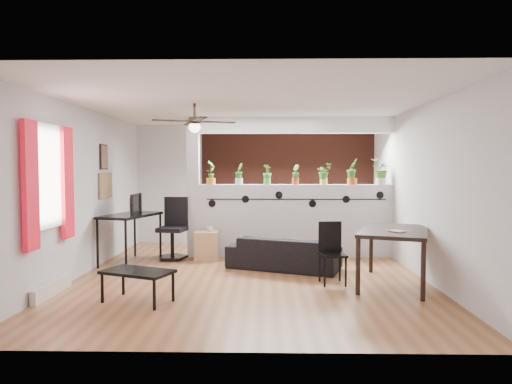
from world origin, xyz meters
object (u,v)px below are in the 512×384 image
(sofa, at_px, (284,254))
(coffee_table, at_px, (138,274))
(potted_plant_0, at_px, (211,172))
(office_chair, at_px, (174,232))
(potted_plant_4, at_px, (324,173))
(potted_plant_2, at_px, (267,174))
(potted_plant_6, at_px, (381,171))
(potted_plant_3, at_px, (295,174))
(potted_plant_1, at_px, (239,173))
(ceiling_fan, at_px, (195,123))
(dining_table, at_px, (394,235))
(potted_plant_5, at_px, (352,171))
(cube_shelf, at_px, (207,245))
(cup, at_px, (209,229))
(folding_chair, at_px, (331,247))
(computer_desk, at_px, (130,219))

(sofa, relative_size, coffee_table, 1.79)
(potted_plant_0, xyz_separation_m, office_chair, (-0.65, -0.29, -1.10))
(potted_plant_4, height_order, sofa, potted_plant_4)
(potted_plant_2, relative_size, sofa, 0.22)
(potted_plant_6, bearing_deg, potted_plant_4, 180.00)
(potted_plant_3, distance_m, coffee_table, 3.86)
(potted_plant_1, distance_m, potted_plant_3, 1.05)
(ceiling_fan, distance_m, dining_table, 3.29)
(potted_plant_3, relative_size, potted_plant_5, 0.76)
(cube_shelf, xyz_separation_m, cup, (0.05, 0.00, 0.31))
(potted_plant_5, bearing_deg, coffee_table, -136.97)
(folding_chair, bearing_deg, computer_desk, 158.18)
(sofa, distance_m, dining_table, 1.88)
(folding_chair, bearing_deg, dining_table, -6.86)
(dining_table, bearing_deg, computer_desk, 161.13)
(cube_shelf, bearing_deg, coffee_table, -102.25)
(potted_plant_1, height_order, sofa, potted_plant_1)
(potted_plant_4, relative_size, potted_plant_5, 0.81)
(potted_plant_1, xyz_separation_m, cube_shelf, (-0.57, -0.34, -1.31))
(ceiling_fan, height_order, potted_plant_1, ceiling_fan)
(computer_desk, relative_size, coffee_table, 1.36)
(potted_plant_0, relative_size, computer_desk, 0.35)
(potted_plant_3, relative_size, folding_chair, 0.42)
(potted_plant_0, relative_size, cup, 3.62)
(potted_plant_3, distance_m, potted_plant_6, 1.58)
(potted_plant_1, relative_size, coffee_table, 0.41)
(ceiling_fan, height_order, dining_table, ceiling_fan)
(potted_plant_5, distance_m, cube_shelf, 3.02)
(sofa, xyz_separation_m, cube_shelf, (-1.36, 0.74, 0.00))
(folding_chair, bearing_deg, cube_shelf, 140.84)
(folding_chair, bearing_deg, potted_plant_3, 101.08)
(potted_plant_1, height_order, potted_plant_5, potted_plant_5)
(potted_plant_2, bearing_deg, computer_desk, -164.57)
(coffee_table, bearing_deg, cup, 77.98)
(potted_plant_1, relative_size, office_chair, 0.36)
(potted_plant_6, xyz_separation_m, folding_chair, (-1.19, -1.98, -1.08))
(ceiling_fan, height_order, computer_desk, ceiling_fan)
(cup, bearing_deg, ceiling_fan, -91.00)
(potted_plant_5, xyz_separation_m, dining_table, (0.21, -2.08, -0.90))
(cube_shelf, xyz_separation_m, office_chair, (-0.61, 0.05, 0.23))
(potted_plant_2, bearing_deg, office_chair, -170.46)
(ceiling_fan, xyz_separation_m, office_chair, (-0.63, 1.51, -1.83))
(potted_plant_2, distance_m, dining_table, 2.87)
(potted_plant_0, xyz_separation_m, sofa, (1.32, -1.08, -1.34))
(potted_plant_3, distance_m, office_chair, 2.49)
(potted_plant_0, xyz_separation_m, potted_plant_5, (2.63, 0.00, 0.02))
(potted_plant_0, xyz_separation_m, dining_table, (2.84, -2.08, -0.88))
(folding_chair, xyz_separation_m, coffee_table, (-2.52, -1.00, -0.17))
(sofa, bearing_deg, dining_table, 167.15)
(potted_plant_4, bearing_deg, sofa, -126.20)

